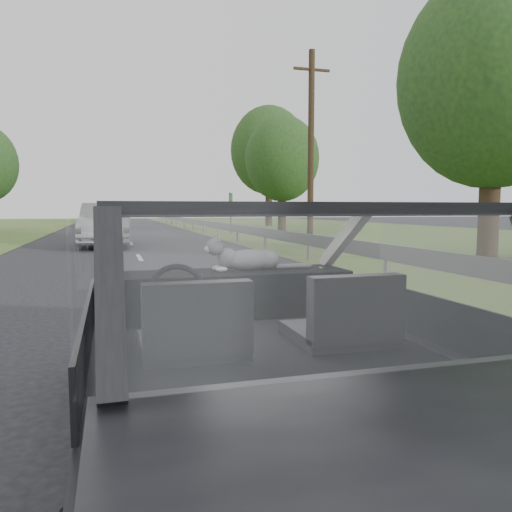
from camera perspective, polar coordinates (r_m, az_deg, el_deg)
ground at (r=3.08m, az=0.15°, el=-22.04°), size 140.00×140.00×0.00m
subject_car at (r=2.82m, az=0.15°, el=-8.85°), size 1.80×4.00×1.45m
dashboard at (r=3.38m, az=-2.85°, el=-4.27°), size 1.58×0.45×0.30m
driver_seat at (r=2.42m, az=-7.07°, el=-7.52°), size 0.50×0.72×0.42m
passenger_seat at (r=2.66m, az=10.29°, el=-6.37°), size 0.50×0.72×0.42m
steering_wheel at (r=3.01m, az=-8.97°, el=-4.18°), size 0.36×0.36×0.04m
cat at (r=3.41m, az=-0.73°, el=-0.27°), size 0.57×0.22×0.25m
guardrail at (r=13.63m, az=5.62°, el=1.91°), size 0.05×90.00×0.32m
other_car at (r=19.50m, az=-16.72°, el=3.45°), size 2.15×5.00×1.62m
highway_sign at (r=28.30m, az=-2.89°, el=4.91°), size 0.45×0.87×2.28m
utility_pole at (r=21.21m, az=6.29°, el=12.21°), size 0.33×0.33×7.84m
tree_0 at (r=13.98m, az=25.44°, el=13.60°), size 4.90×4.90×7.04m
tree_2 at (r=30.46m, az=3.00°, el=9.16°), size 5.85×5.85×6.75m
tree_3 at (r=40.78m, az=1.48°, el=10.03°), size 7.25×7.25×9.31m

